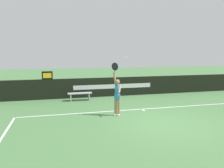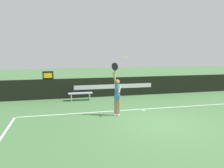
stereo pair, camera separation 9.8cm
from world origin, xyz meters
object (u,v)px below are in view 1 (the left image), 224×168
speed_display (47,75)px  courtside_bench_near (80,95)px  tennis_ball (126,58)px  tennis_player (117,94)px

speed_display → courtside_bench_near: size_ratio=0.44×
speed_display → tennis_ball: size_ratio=8.82×
speed_display → courtside_bench_near: 2.22m
speed_display → courtside_bench_near: (1.77, -0.81, -1.07)m
speed_display → courtside_bench_near: speed_display is taller
courtside_bench_near → speed_display: bearing=155.3°
tennis_player → courtside_bench_near: tennis_player is taller
speed_display → tennis_player: (3.04, -4.17, -0.46)m
speed_display → tennis_player: bearing=-53.9°
speed_display → tennis_ball: (3.36, -4.34, 1.09)m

